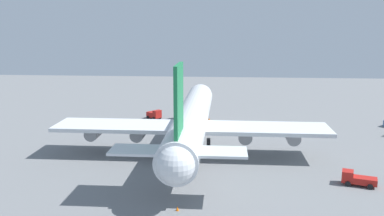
% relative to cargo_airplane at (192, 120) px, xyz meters
% --- Properties ---
extents(ground_plane, '(233.41, 233.41, 0.00)m').
position_rel_cargo_airplane_xyz_m(ground_plane, '(0.22, 0.00, -6.22)').
color(ground_plane, slate).
extents(cargo_airplane, '(58.35, 50.53, 18.91)m').
position_rel_cargo_airplane_xyz_m(cargo_airplane, '(0.00, 0.00, 0.00)').
color(cargo_airplane, silver).
rests_on(cargo_airplane, ground_plane).
extents(catering_truck, '(3.47, 5.38, 2.14)m').
position_rel_cargo_airplane_xyz_m(catering_truck, '(-15.08, -26.42, -5.20)').
color(catering_truck, '#B21E19').
rests_on(catering_truck, ground_plane).
extents(cargo_loader, '(3.91, 4.18, 2.39)m').
position_rel_cargo_airplane_xyz_m(cargo_loader, '(27.41, 12.00, -5.07)').
color(cargo_loader, '#B21E19').
rests_on(cargo_loader, ground_plane).
extents(cargo_container_aft, '(3.18, 3.29, 1.92)m').
position_rel_cargo_airplane_xyz_m(cargo_container_aft, '(13.33, -22.27, -5.27)').
color(cargo_container_aft, '#B7BCC6').
rests_on(cargo_container_aft, ground_plane).
extents(safety_cone_nose, '(0.51, 0.51, 0.73)m').
position_rel_cargo_airplane_xyz_m(safety_cone_nose, '(26.48, -2.26, -5.86)').
color(safety_cone_nose, orange).
rests_on(safety_cone_nose, ground_plane).
extents(safety_cone_tail, '(0.41, 0.41, 0.59)m').
position_rel_cargo_airplane_xyz_m(safety_cone_tail, '(-26.04, -0.20, -5.93)').
color(safety_cone_tail, orange).
rests_on(safety_cone_tail, ground_plane).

